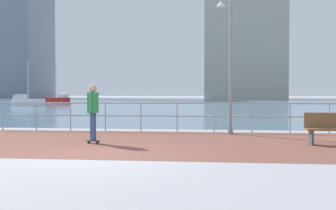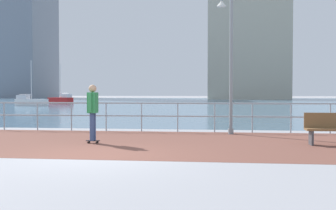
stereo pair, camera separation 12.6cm
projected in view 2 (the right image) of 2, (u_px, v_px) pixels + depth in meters
ground at (192, 105)px, 49.44m from camera, size 220.00×220.00×0.00m
brick_paving at (122, 142)px, 12.43m from camera, size 28.00×6.65×0.01m
harbor_water at (197, 102)px, 60.40m from camera, size 180.00×88.00×0.00m
waterfront_railing at (142, 111)px, 15.71m from camera, size 25.25×0.06×1.12m
lamppost at (228, 49)px, 14.78m from camera, size 0.62×0.69×5.59m
skateboarder at (93, 108)px, 12.02m from camera, size 0.40×0.55×1.73m
park_bench at (334, 128)px, 11.64m from camera, size 1.61×0.46×0.92m
sailboat_yellow at (30, 102)px, 44.33m from camera, size 3.66×1.67×4.96m
sailboat_blue at (61, 100)px, 53.98m from camera, size 3.85×2.73×5.24m
tower_brick at (27, 8)px, 109.01m from camera, size 11.05×17.18×49.65m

